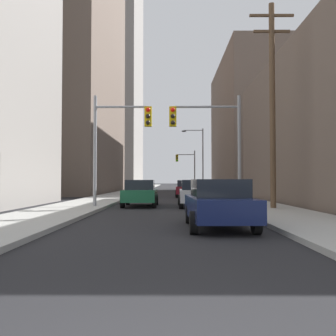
% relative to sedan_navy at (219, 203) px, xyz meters
% --- Properties ---
extents(sidewalk_left, '(3.32, 160.00, 0.15)m').
position_rel_sedan_navy_xyz_m(sidewalk_left, '(-6.56, 40.53, -0.70)').
color(sidewalk_left, '#9E9E99').
rests_on(sidewalk_left, ground).
extents(sidewalk_right, '(3.32, 160.00, 0.15)m').
position_rel_sedan_navy_xyz_m(sidewalk_right, '(3.21, 40.53, -0.70)').
color(sidewalk_right, '#9E9E99').
rests_on(sidewalk_right, ground).
extents(sedan_navy, '(1.95, 4.26, 1.52)m').
position_rel_sedan_navy_xyz_m(sedan_navy, '(0.00, 0.00, 0.00)').
color(sedan_navy, '#141E4C').
rests_on(sedan_navy, ground).
extents(sedan_green, '(1.95, 4.20, 1.52)m').
position_rel_sedan_navy_xyz_m(sedan_green, '(-3.23, 10.01, 0.00)').
color(sedan_green, '#195938').
rests_on(sedan_green, ground).
extents(sedan_silver, '(1.95, 4.23, 1.52)m').
position_rel_sedan_navy_xyz_m(sedan_silver, '(-0.07, 9.56, 0.00)').
color(sedan_silver, '#B7BABF').
rests_on(sedan_silver, ground).
extents(sedan_maroon, '(1.95, 4.25, 1.52)m').
position_rel_sedan_navy_xyz_m(sedan_maroon, '(-0.08, 22.12, 0.00)').
color(sedan_maroon, maroon).
rests_on(sedan_maroon, ground).
extents(traffic_signal_near_left, '(3.09, 0.44, 6.00)m').
position_rel_sedan_navy_xyz_m(traffic_signal_near_left, '(-4.21, 8.21, 3.24)').
color(traffic_signal_near_left, gray).
rests_on(traffic_signal_near_left, ground).
extents(traffic_signal_near_right, '(3.80, 0.44, 6.00)m').
position_rel_sedan_navy_xyz_m(traffic_signal_near_right, '(0.53, 8.21, 3.27)').
color(traffic_signal_near_right, gray).
rests_on(traffic_signal_near_right, ground).
extents(traffic_signal_far_right, '(2.94, 0.44, 6.00)m').
position_rel_sedan_navy_xyz_m(traffic_signal_far_right, '(0.93, 45.02, 3.23)').
color(traffic_signal_far_right, gray).
rests_on(traffic_signal_far_right, ground).
extents(utility_pole_right, '(2.20, 0.28, 10.30)m').
position_rel_sedan_navy_xyz_m(utility_pole_right, '(3.54, 6.85, 4.66)').
color(utility_pole_right, brown).
rests_on(utility_pole_right, ground).
extents(street_lamp_right, '(2.54, 0.32, 7.50)m').
position_rel_sedan_navy_xyz_m(street_lamp_right, '(1.84, 31.82, 3.78)').
color(street_lamp_right, gray).
rests_on(street_lamp_right, ground).
extents(building_left_mid_office, '(19.23, 25.37, 30.86)m').
position_rel_sedan_navy_xyz_m(building_left_mid_office, '(-18.31, 34.94, 14.66)').
color(building_left_mid_office, '#66564C').
rests_on(building_left_mid_office, ground).
extents(building_left_far_tower, '(17.35, 28.12, 60.82)m').
position_rel_sedan_navy_xyz_m(building_left_far_tower, '(-18.12, 84.08, 29.64)').
color(building_left_far_tower, gray).
rests_on(building_left_far_tower, ground).
extents(building_right_mid_block, '(19.52, 23.56, 18.44)m').
position_rel_sedan_navy_xyz_m(building_right_mid_block, '(15.41, 42.32, 8.45)').
color(building_right_mid_block, '#66564C').
rests_on(building_right_mid_block, ground).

